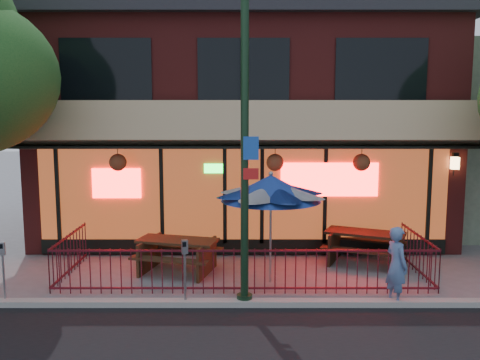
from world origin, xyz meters
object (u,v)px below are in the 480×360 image
object	(u,v)px
patio_umbrella	(271,188)
picnic_table_right	(365,243)
street_light	(245,150)
pedestrian	(396,265)
parking_meter_near	(185,261)
parking_meter_far	(3,262)
picnic_table_left	(178,251)

from	to	relation	value
patio_umbrella	picnic_table_right	bearing A→B (deg)	29.97
street_light	pedestrian	bearing A→B (deg)	0.98
street_light	patio_umbrella	bearing A→B (deg)	65.98
street_light	picnic_table_right	xyz separation A→B (m)	(3.12, 2.80, -2.60)
picnic_table_right	parking_meter_near	xyz separation A→B (m)	(-4.32, -2.88, 0.37)
picnic_table_right	patio_umbrella	xyz separation A→B (m)	(-2.52, -1.46, 1.65)
picnic_table_right	patio_umbrella	distance (m)	3.35
patio_umbrella	parking_meter_near	xyz separation A→B (m)	(-1.80, -1.43, -1.27)
pedestrian	parking_meter_far	distance (m)	7.98
picnic_table_right	parking_meter_near	distance (m)	5.21
street_light	patio_umbrella	distance (m)	1.76
parking_meter_far	picnic_table_left	bearing A→B (deg)	32.61
street_light	picnic_table_right	size ratio (longest dim) A/B	2.91
picnic_table_right	parking_meter_far	distance (m)	8.50
picnic_table_right	patio_umbrella	size ratio (longest dim) A/B	0.93
patio_umbrella	parking_meter_far	xyz separation A→B (m)	(-5.49, -1.35, -1.32)
picnic_table_left	parking_meter_near	size ratio (longest dim) A/B	1.63
picnic_table_left	parking_meter_near	xyz separation A→B (m)	(0.41, -2.18, 0.38)
parking_meter_far	pedestrian	bearing A→B (deg)	0.36
pedestrian	parking_meter_near	size ratio (longest dim) A/B	1.18
picnic_table_right	parking_meter_near	size ratio (longest dim) A/B	1.76
patio_umbrella	parking_meter_far	world-z (taller)	patio_umbrella
patio_umbrella	parking_meter_far	distance (m)	5.81
patio_umbrella	pedestrian	world-z (taller)	patio_umbrella
pedestrian	picnic_table_left	bearing A→B (deg)	46.57
parking_meter_near	parking_meter_far	bearing A→B (deg)	178.76
picnic_table_left	pedestrian	bearing A→B (deg)	-23.50
parking_meter_near	parking_meter_far	xyz separation A→B (m)	(-3.69, 0.08, -0.04)
street_light	parking_meter_near	world-z (taller)	street_light
patio_umbrella	parking_meter_far	size ratio (longest dim) A/B	1.99
street_light	parking_meter_near	distance (m)	2.53
parking_meter_near	street_light	bearing A→B (deg)	3.69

